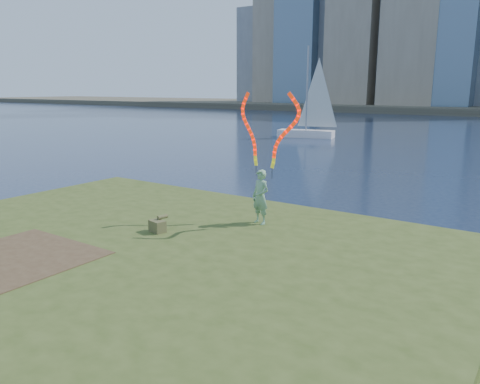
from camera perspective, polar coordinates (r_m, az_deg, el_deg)
The scene contains 6 objects.
ground at distance 12.21m, azimuth -6.73°, elevation -9.21°, with size 320.00×320.00×0.00m, color #1A2843.
grassy_knoll at distance 10.60m, azimuth -15.10°, elevation -11.06°, with size 20.00×18.00×0.80m.
dirt_patch at distance 11.68m, azimuth -25.77°, elevation -7.21°, with size 3.20×3.00×0.02m, color #47331E.
woman_with_ribbons at distance 12.83m, azimuth 2.68°, elevation 2.33°, with size 1.97×0.56×3.92m.
canvas_bag at distance 12.52m, azimuth -9.99°, elevation -4.05°, with size 0.49×0.55×0.41m.
sailboat at distance 44.24m, azimuth 8.42°, elevation 8.43°, with size 5.51×2.67×8.28m.
Camera 1 is at (7.54, -8.48, 4.51)m, focal length 35.00 mm.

